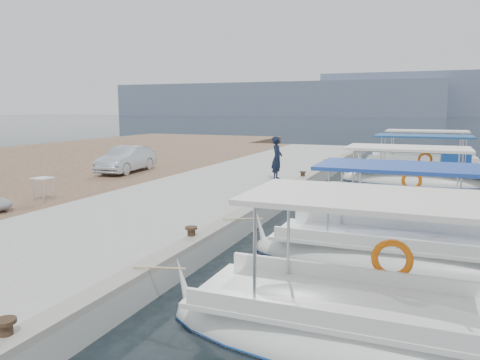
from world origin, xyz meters
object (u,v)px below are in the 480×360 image
object	(u,v)px
fishing_caique_a	(363,335)
fisherman	(277,158)
fishing_caique_d	(419,179)
fishing_caique_c	(399,211)
fishing_caique_e	(421,168)
fishing_caique_b	(406,259)
parked_car	(127,159)

from	to	relation	value
fishing_caique_a	fisherman	bearing A→B (deg)	113.27
fishing_caique_a	fishing_caique_d	size ratio (longest dim) A/B	0.90
fishing_caique_c	fishing_caique_e	xyz separation A→B (m)	(0.46, 12.35, -0.00)
fishing_caique_a	fishing_caique_b	xyz separation A→B (m)	(0.42, 3.93, -0.00)
fishing_caique_a	parked_car	xyz separation A→B (m)	(-12.24, 11.35, 0.97)
fishing_caique_c	parked_car	bearing A→B (deg)	169.53
fishing_caique_d	parked_car	bearing A→B (deg)	-158.70
fishing_caique_e	parked_car	size ratio (longest dim) A/B	1.98
fisherman	fishing_caique_c	bearing A→B (deg)	-122.02
fishing_caique_c	fishing_caique_e	distance (m)	12.36
fishing_caique_c	fishing_caique_d	bearing A→B (deg)	86.31
fishing_caique_e	parked_car	xyz separation A→B (m)	(-12.69, -10.09, 0.97)
fishing_caique_e	fisherman	distance (m)	11.23
fishing_caique_a	parked_car	bearing A→B (deg)	137.15
fishing_caique_b	fishing_caique_a	bearing A→B (deg)	-96.17
fishing_caique_a	fishing_caique_d	bearing A→B (deg)	88.39
fishing_caique_e	parked_car	world-z (taller)	fishing_caique_e
fishing_caique_d	fishing_caique_a	bearing A→B (deg)	-91.61
fishing_caique_b	fishing_caique_c	world-z (taller)	same
fishing_caique_a	parked_car	size ratio (longest dim) A/B	1.73
fishing_caique_a	fisherman	world-z (taller)	fisherman
fisherman	fishing_caique_b	bearing A→B (deg)	-149.32
fishing_caique_b	fishing_caique_d	world-z (taller)	same
fishing_caique_a	fishing_caique_c	xyz separation A→B (m)	(-0.01, 9.09, 0.00)
fishing_caique_b	fishing_caique_d	size ratio (longest dim) A/B	1.02
fishing_caique_b	parked_car	size ratio (longest dim) A/B	1.96
fishing_caique_b	fishing_caique_c	size ratio (longest dim) A/B	1.14
parked_car	fishing_caique_d	bearing A→B (deg)	16.21
fishing_caique_e	fisherman	world-z (taller)	fisherman
fishing_caique_a	fishing_caique_c	bearing A→B (deg)	90.04
fishing_caique_a	fishing_caique_e	xyz separation A→B (m)	(0.45, 21.44, -0.00)
fishing_caique_c	fisherman	bearing A→B (deg)	152.33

